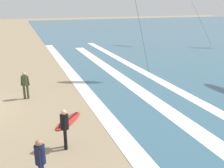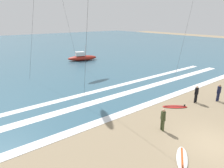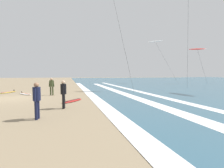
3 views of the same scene
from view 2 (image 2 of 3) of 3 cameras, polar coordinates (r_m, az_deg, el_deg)
name	(u,v)px [view 2 (image 2 of 3)]	position (r m, az deg, el deg)	size (l,w,h in m)	color
ground_plane	(213,144)	(13.95, 26.97, -15.19)	(160.00, 160.00, 0.00)	#937F60
ocean_surface	(14,48)	(57.00, -26.39, 9.18)	(140.00, 90.00, 0.01)	#386075
wave_foam_shoreline	(139,108)	(17.18, 7.64, -6.72)	(41.21, 0.84, 0.01)	white
wave_foam_mid_break	(122,94)	(19.91, 2.79, -2.98)	(36.37, 0.95, 0.01)	white
wave_foam_outer_break	(92,92)	(20.50, -5.88, -2.41)	(38.78, 0.76, 0.01)	white
surfer_foreground_main	(196,93)	(19.21, 23.11, -2.31)	(0.52, 0.32, 1.60)	black
surfer_left_far	(219,91)	(20.43, 28.36, -1.87)	(0.52, 0.32, 1.60)	#141938
surfer_left_near	(163,118)	(13.83, 14.45, -9.34)	(0.32, 0.51, 1.60)	#384223
surfboard_near_water	(182,158)	(12.09, 19.48, -19.44)	(2.06, 1.70, 0.25)	silver
surfboard_right_spare	(175,107)	(17.96, 17.60, -6.21)	(2.01, 1.78, 0.25)	red
offshore_boat	(82,57)	(36.43, -8.60, 7.56)	(5.47, 3.11, 2.70)	maroon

